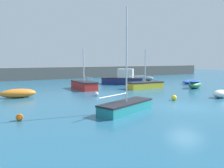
% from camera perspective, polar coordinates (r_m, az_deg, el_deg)
% --- Properties ---
extents(ground_plane, '(120.00, 120.00, 0.20)m').
position_cam_1_polar(ground_plane, '(17.54, 18.73, -6.03)').
color(ground_plane, '#235B7A').
extents(harbor_breakwater, '(65.56, 3.54, 2.24)m').
position_cam_1_polar(harbor_breakwater, '(44.20, -11.08, 2.97)').
color(harbor_breakwater, '#66605B').
rests_on(harbor_breakwater, ground_plane).
extents(dinghy_near_pier, '(2.04, 1.42, 0.74)m').
position_cam_1_polar(dinghy_near_pier, '(23.10, 26.46, -2.28)').
color(dinghy_near_pier, white).
rests_on(dinghy_near_pier, ground_plane).
extents(rowboat_with_red_cover, '(3.41, 2.57, 1.01)m').
position_cam_1_polar(rowboat_with_red_cover, '(29.69, 20.84, -0.03)').
color(rowboat_with_red_cover, '#287A4C').
rests_on(rowboat_with_red_cover, ground_plane).
extents(sailboat_tall_mast, '(4.93, 3.12, 6.99)m').
position_cam_1_polar(sailboat_tall_mast, '(15.03, 3.71, -5.74)').
color(sailboat_tall_mast, teal).
rests_on(sailboat_tall_mast, ground_plane).
extents(rowboat_blue_near, '(3.25, 1.42, 0.85)m').
position_cam_1_polar(rowboat_blue_near, '(22.43, -23.31, -2.24)').
color(rowboat_blue_near, orange).
rests_on(rowboat_blue_near, ground_plane).
extents(sailboat_twin_hulled, '(1.96, 4.74, 4.96)m').
position_cam_1_polar(sailboat_twin_hulled, '(26.91, -7.35, -0.23)').
color(sailboat_twin_hulled, red).
rests_on(sailboat_twin_hulled, ground_plane).
extents(fishing_dinghy_green, '(1.67, 2.14, 0.68)m').
position_cam_1_polar(fishing_dinghy_green, '(39.07, 9.52, 1.44)').
color(fishing_dinghy_green, gray).
rests_on(fishing_dinghy_green, ground_plane).
extents(sailboat_short_mast, '(4.74, 1.85, 4.83)m').
position_cam_1_polar(sailboat_short_mast, '(27.76, 8.56, -0.23)').
color(sailboat_short_mast, yellow).
rests_on(sailboat_short_mast, ground_plane).
extents(motorboat_grey_hull, '(5.90, 5.32, 2.28)m').
position_cam_1_polar(motorboat_grey_hull, '(32.42, 3.01, 1.43)').
color(motorboat_grey_hull, navy).
rests_on(motorboat_grey_hull, ground_plane).
extents(open_tender_yellow, '(3.29, 1.70, 0.62)m').
position_cam_1_polar(open_tender_yellow, '(35.01, 19.66, 0.57)').
color(open_tender_yellow, '#2D56B7').
rests_on(open_tender_yellow, ground_plane).
extents(mooring_buoy_white, '(0.41, 0.41, 0.41)m').
position_cam_1_polar(mooring_buoy_white, '(21.72, -4.08, -2.59)').
color(mooring_buoy_white, white).
rests_on(mooring_buoy_white, ground_plane).
extents(mooring_buoy_yellow, '(0.47, 0.47, 0.47)m').
position_cam_1_polar(mooring_buoy_yellow, '(20.10, 15.90, -3.44)').
color(mooring_buoy_yellow, yellow).
rests_on(mooring_buoy_yellow, ground_plane).
extents(mooring_buoy_orange, '(0.41, 0.41, 0.41)m').
position_cam_1_polar(mooring_buoy_orange, '(13.97, -23.03, -8.00)').
color(mooring_buoy_orange, orange).
rests_on(mooring_buoy_orange, ground_plane).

